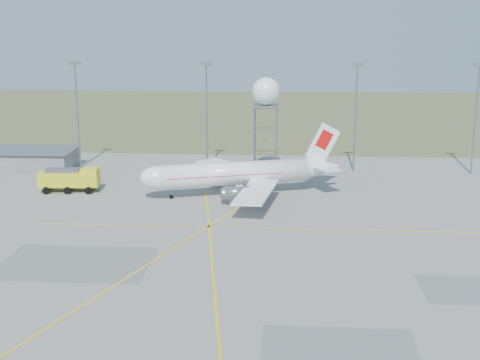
{
  "coord_description": "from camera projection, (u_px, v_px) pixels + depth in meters",
  "views": [
    {
      "loc": [
        4.8,
        -59.14,
        29.13
      ],
      "look_at": [
        -1.9,
        40.0,
        4.44
      ],
      "focal_mm": 50.0,
      "sensor_mm": 36.0,
      "label": 1
    }
  ],
  "objects": [
    {
      "name": "radar_tower",
      "position": [
        266.0,
        121.0,
        121.69
      ],
      "size": [
        5.02,
        5.02,
        18.16
      ],
      "color": "gray",
      "rests_on": "ground"
    },
    {
      "name": "grass_strip",
      "position": [
        269.0,
        114.0,
        200.16
      ],
      "size": [
        400.0,
        120.0,
        0.03
      ],
      "primitive_type": "cube",
      "color": "#4E6035",
      "rests_on": "ground"
    },
    {
      "name": "airliner_main",
      "position": [
        238.0,
        174.0,
        110.2
      ],
      "size": [
        33.34,
        31.54,
        11.56
      ],
      "rotation": [
        0.0,
        0.0,
        3.45
      ],
      "color": "white",
      "rests_on": "ground"
    },
    {
      "name": "fire_truck",
      "position": [
        71.0,
        180.0,
        112.62
      ],
      "size": [
        10.16,
        4.57,
        3.98
      ],
      "rotation": [
        0.0,
        0.0,
        0.07
      ],
      "color": "yellow",
      "rests_on": "ground"
    },
    {
      "name": "mast_c",
      "position": [
        356.0,
        109.0,
        124.42
      ],
      "size": [
        2.2,
        0.5,
        20.5
      ],
      "color": "gray",
      "rests_on": "ground"
    },
    {
      "name": "mast_d",
      "position": [
        476.0,
        110.0,
        122.98
      ],
      "size": [
        2.2,
        0.5,
        20.5
      ],
      "color": "gray",
      "rests_on": "ground"
    },
    {
      "name": "mast_b",
      "position": [
        207.0,
        107.0,
        126.26
      ],
      "size": [
        2.2,
        0.5,
        20.5
      ],
      "color": "gray",
      "rests_on": "ground"
    },
    {
      "name": "mast_a",
      "position": [
        77.0,
        106.0,
        127.89
      ],
      "size": [
        2.2,
        0.5,
        20.5
      ],
      "color": "gray",
      "rests_on": "ground"
    },
    {
      "name": "building_grey",
      "position": [
        26.0,
        159.0,
        129.05
      ],
      "size": [
        19.0,
        10.0,
        3.9
      ],
      "color": "gray",
      "rests_on": "ground"
    },
    {
      "name": "ground",
      "position": [
        232.0,
        324.0,
        64.6
      ],
      "size": [
        400.0,
        400.0,
        0.0
      ],
      "primitive_type": "plane",
      "color": "gray",
      "rests_on": "ground"
    }
  ]
}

